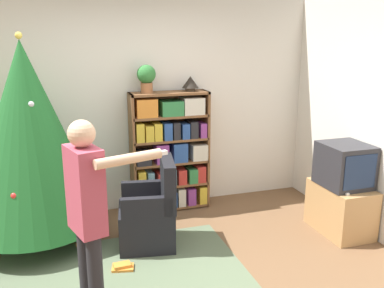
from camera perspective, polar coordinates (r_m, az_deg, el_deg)
name	(u,v)px	position (r m, az deg, el deg)	size (l,w,h in m)	color
ground_plane	(164,287)	(3.96, -3.76, -18.52)	(14.00, 14.00, 0.00)	brown
wall_back	(123,106)	(5.28, -9.14, 5.00)	(8.00, 0.10, 2.60)	silver
area_rug	(125,279)	(4.10, -8.89, -17.40)	(2.23, 1.67, 0.01)	#56664C
bookshelf	(171,151)	(5.29, -2.87, -0.97)	(0.96, 0.30, 1.48)	brown
tv_stand	(340,209)	(5.08, 19.18, -8.14)	(0.46, 0.71, 0.54)	tan
television	(345,165)	(4.91, 19.68, -2.67)	(0.47, 0.51, 0.47)	#28282D
game_remote	(344,193)	(4.74, 19.66, -6.12)	(0.04, 0.12, 0.02)	white
christmas_tree	(28,135)	(4.64, -20.98, 1.13)	(1.44, 1.44, 2.18)	#4C3323
armchair	(150,216)	(4.52, -5.57, -9.48)	(0.66, 0.65, 0.92)	black
standing_person	(88,212)	(3.10, -13.69, -8.81)	(0.71, 0.45, 1.61)	#232328
potted_plant	(146,77)	(5.06, -6.10, 8.92)	(0.22, 0.22, 0.33)	#935B38
table_lamp	(190,83)	(5.21, -0.22, 8.18)	(0.20, 0.20, 0.18)	#473828
book_pile_near_tree	(84,241)	(4.77, -14.24, -12.42)	(0.18, 0.14, 0.06)	orange
book_pile_by_chair	(123,267)	(4.25, -9.24, -15.85)	(0.23, 0.18, 0.05)	orange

